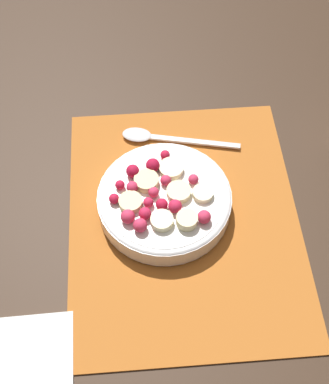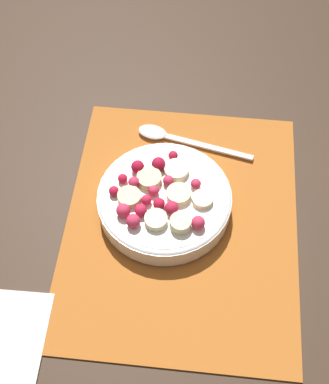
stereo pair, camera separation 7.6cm
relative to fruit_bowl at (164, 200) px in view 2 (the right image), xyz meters
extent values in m
plane|color=#382619|center=(0.02, 0.03, -0.03)|extent=(3.00, 3.00, 0.00)
cube|color=#B26023|center=(0.02, 0.03, -0.02)|extent=(0.43, 0.34, 0.01)
cylinder|color=white|center=(0.00, 0.00, -0.01)|extent=(0.20, 0.20, 0.03)
torus|color=white|center=(0.00, 0.00, 0.01)|extent=(0.20, 0.20, 0.01)
cylinder|color=white|center=(0.00, 0.00, 0.01)|extent=(0.18, 0.18, 0.00)
cylinder|color=beige|center=(0.00, 0.02, 0.02)|extent=(0.04, 0.04, 0.01)
cylinder|color=beige|center=(-0.02, -0.02, 0.02)|extent=(0.05, 0.05, 0.01)
cylinder|color=#F4EAB7|center=(-0.04, 0.01, 0.02)|extent=(0.05, 0.05, 0.01)
cylinder|color=#F4EAB7|center=(0.05, -0.01, 0.02)|extent=(0.04, 0.04, 0.01)
cylinder|color=beige|center=(0.01, -0.05, 0.02)|extent=(0.05, 0.05, 0.01)
cylinder|color=beige|center=(0.05, 0.03, 0.02)|extent=(0.04, 0.04, 0.01)
cylinder|color=#F4EAB7|center=(0.00, 0.06, 0.02)|extent=(0.04, 0.04, 0.01)
sphere|color=red|center=(-0.02, -0.06, 0.02)|extent=(0.01, 0.01, 0.01)
sphere|color=#DB3356|center=(0.00, -0.01, 0.02)|extent=(0.02, 0.02, 0.02)
sphere|color=#B21433|center=(-0.04, -0.04, 0.02)|extent=(0.02, 0.02, 0.02)
sphere|color=#DB3356|center=(-0.01, -0.04, 0.02)|extent=(0.02, 0.02, 0.02)
sphere|color=#DB3356|center=(0.05, -0.04, 0.02)|extent=(0.02, 0.02, 0.02)
sphere|color=red|center=(0.02, 0.00, 0.02)|extent=(0.02, 0.02, 0.02)
sphere|color=red|center=(-0.07, 0.01, 0.02)|extent=(0.01, 0.01, 0.01)
sphere|color=#DB3356|center=(0.05, 0.05, 0.02)|extent=(0.02, 0.02, 0.02)
sphere|color=#DB3356|center=(-0.02, 0.04, 0.02)|extent=(0.02, 0.02, 0.02)
sphere|color=#B21433|center=(-0.05, -0.01, 0.02)|extent=(0.02, 0.02, 0.02)
sphere|color=#D12347|center=(0.02, -0.02, 0.02)|extent=(0.01, 0.01, 0.01)
sphere|color=red|center=(0.01, -0.07, 0.02)|extent=(0.01, 0.01, 0.01)
sphere|color=#DB3356|center=(-0.02, 0.00, 0.02)|extent=(0.02, 0.02, 0.02)
sphere|color=#D12347|center=(0.03, -0.03, 0.02)|extent=(0.02, 0.02, 0.02)
sphere|color=#D12347|center=(0.03, 0.01, 0.02)|extent=(0.02, 0.02, 0.02)
sphere|color=#DB3356|center=(0.04, -0.05, 0.02)|extent=(0.02, 0.02, 0.02)
cube|color=silver|center=(-0.12, 0.06, -0.02)|extent=(0.04, 0.15, 0.00)
ellipsoid|color=silver|center=(-0.14, -0.03, -0.02)|extent=(0.04, 0.05, 0.01)
camera|label=1|loc=(0.42, -0.03, 0.65)|focal=50.00mm
camera|label=2|loc=(0.42, 0.04, 0.65)|focal=50.00mm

